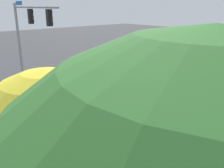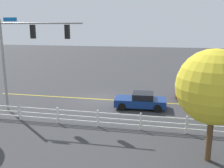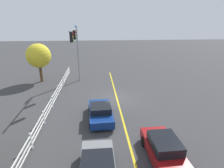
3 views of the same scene
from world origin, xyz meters
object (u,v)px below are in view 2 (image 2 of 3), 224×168
object	(u,v)px
car_0	(201,93)
car_2	(221,106)
tree_0	(214,87)
car_1	(141,101)

from	to	relation	value
car_0	car_2	xyz separation A→B (m)	(-1.00, 3.84, 0.01)
tree_0	car_0	bearing A→B (deg)	-95.27
tree_0	car_1	bearing A→B (deg)	-61.66
car_2	tree_0	world-z (taller)	tree_0
car_0	car_2	distance (m)	3.97
car_1	tree_0	xyz separation A→B (m)	(-4.12, 7.65, 3.19)
car_1	car_2	distance (m)	6.16
car_1	tree_0	size ratio (longest dim) A/B	0.75
car_1	tree_0	bearing A→B (deg)	115.64
car_0	car_1	size ratio (longest dim) A/B	1.12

